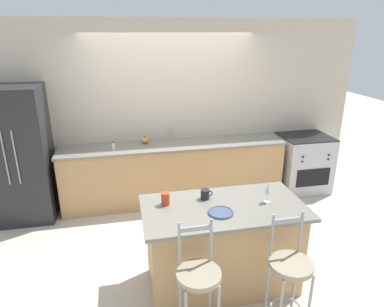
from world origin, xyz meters
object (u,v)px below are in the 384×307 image
at_px(wine_glass, 268,188).
at_px(bar_stool_near, 198,285).
at_px(refrigerator, 19,155).
at_px(oven_range, 303,163).
at_px(coffee_mug, 205,194).
at_px(dinner_plate, 221,212).
at_px(bar_stool_far, 290,274).
at_px(pumpkin_decoration, 145,140).
at_px(tumbler_cup, 165,199).
at_px(soap_bottle, 114,147).

bearing_deg(wine_glass, bar_stool_near, -143.80).
distance_m(refrigerator, oven_range, 4.30).
bearing_deg(refrigerator, coffee_mug, -38.60).
bearing_deg(dinner_plate, bar_stool_far, -49.39).
bearing_deg(pumpkin_decoration, tumbler_cup, -88.77).
distance_m(refrigerator, wine_glass, 3.37).
bearing_deg(wine_glass, soap_bottle, 128.50).
height_order(coffee_mug, tumbler_cup, tumbler_cup).
xyz_separation_m(wine_glass, pumpkin_decoration, (-1.04, 2.11, -0.10)).
height_order(oven_range, tumbler_cup, tumbler_cup).
xyz_separation_m(refrigerator, soap_bottle, (1.26, -0.04, 0.05)).
bearing_deg(pumpkin_decoration, oven_range, -3.63).
bearing_deg(dinner_plate, soap_bottle, 116.23).
xyz_separation_m(dinner_plate, coffee_mug, (-0.07, 0.31, 0.04)).
relative_size(oven_range, soap_bottle, 7.03).
distance_m(oven_range, wine_glass, 2.54).
xyz_separation_m(bar_stool_far, tumbler_cup, (-0.95, 0.82, 0.41)).
distance_m(dinner_plate, pumpkin_decoration, 2.28).
height_order(refrigerator, oven_range, refrigerator).
bearing_deg(dinner_plate, coffee_mug, 102.77).
relative_size(oven_range, tumbler_cup, 7.29).
xyz_separation_m(dinner_plate, tumbler_cup, (-0.48, 0.28, 0.05)).
bearing_deg(soap_bottle, wine_glass, -51.50).
distance_m(refrigerator, tumbler_cup, 2.50).
relative_size(pumpkin_decoration, soap_bottle, 0.89).
bearing_deg(tumbler_cup, coffee_mug, 5.28).
xyz_separation_m(bar_stool_far, dinner_plate, (-0.46, 0.54, 0.35)).
relative_size(bar_stool_near, dinner_plate, 4.50).
height_order(bar_stool_near, wine_glass, wine_glass).
bearing_deg(coffee_mug, oven_range, 39.67).
bearing_deg(coffee_mug, tumbler_cup, -174.72).
xyz_separation_m(refrigerator, coffee_mug, (2.17, -1.73, 0.03)).
distance_m(bar_stool_near, wine_glass, 1.15).
bearing_deg(wine_glass, refrigerator, 144.98).
xyz_separation_m(bar_stool_near, soap_bottle, (-0.66, 2.50, 0.41)).
relative_size(refrigerator, tumbler_cup, 14.67).
bearing_deg(tumbler_cup, soap_bottle, 106.27).
distance_m(coffee_mug, soap_bottle, 1.92).
relative_size(coffee_mug, pumpkin_decoration, 1.05).
bearing_deg(soap_bottle, dinner_plate, -63.77).
bearing_deg(bar_stool_near, refrigerator, 126.94).
xyz_separation_m(refrigerator, bar_stool_near, (1.92, -2.55, -0.36)).
bearing_deg(oven_range, soap_bottle, -178.91).
distance_m(refrigerator, bar_stool_near, 3.21).
xyz_separation_m(oven_range, wine_glass, (-1.52, -1.94, 0.60)).
bearing_deg(dinner_plate, tumbler_cup, 150.25).
relative_size(refrigerator, coffee_mug, 15.12).
bearing_deg(coffee_mug, soap_bottle, 118.47).
xyz_separation_m(refrigerator, bar_stool_far, (2.70, -2.59, -0.36)).
xyz_separation_m(bar_stool_near, tumbler_cup, (-0.16, 0.78, 0.41)).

